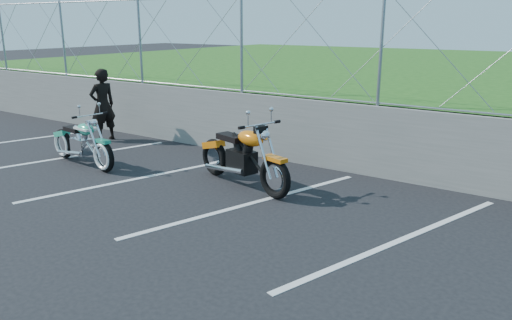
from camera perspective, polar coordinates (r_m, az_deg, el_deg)
The scene contains 8 objects.
ground at distance 7.12m, azimuth -5.04°, elevation -7.27°, with size 90.00×90.00×0.00m, color black.
retaining_wall at distance 9.76m, azimuth 7.98°, elevation 2.93°, with size 30.00×0.22×1.30m, color slate.
grass_field at distance 19.14m, azimuth 21.65°, elevation 8.14°, with size 30.00×20.00×1.30m, color #205115.
chain_link_fence at distance 9.54m, azimuth 8.35°, elevation 12.65°, with size 28.00×0.03×2.00m.
parking_lines at distance 7.29m, azimuth 7.41°, elevation -6.76°, with size 18.29×4.31×0.01m.
cruiser_turquoise at distance 10.40m, azimuth -19.19°, elevation 1.73°, with size 2.14×0.67×1.06m.
naked_orange at distance 8.51m, azimuth -1.42°, elevation 0.18°, with size 2.30×0.89×1.17m.
person_standing at distance 12.41m, azimuth -17.12°, elevation 6.03°, with size 0.62×0.41×1.71m, color black.
Camera 1 is at (4.20, -5.05, 2.75)m, focal length 35.00 mm.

